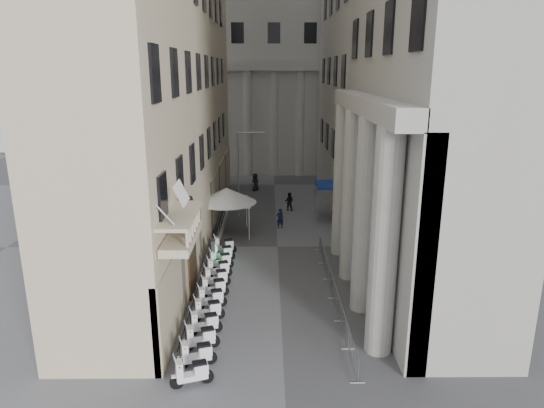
% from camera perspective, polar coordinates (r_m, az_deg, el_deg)
% --- Properties ---
extents(far_building, '(22.00, 10.00, 30.00)m').
position_cam_1_polar(far_building, '(61.21, 0.18, 18.23)').
color(far_building, '#ADABA3').
rests_on(far_building, ground).
extents(iron_fence, '(0.30, 28.00, 1.40)m').
position_cam_1_polar(iron_fence, '(33.63, -6.70, -5.74)').
color(iron_fence, black).
rests_on(iron_fence, ground).
extents(blue_awning, '(1.60, 3.00, 3.00)m').
position_cam_1_polar(blue_awning, '(41.26, 6.25, -1.67)').
color(blue_awning, navy).
rests_on(blue_awning, ground).
extents(flag, '(1.00, 1.40, 8.20)m').
position_cam_1_polar(flag, '(22.10, -9.62, -18.06)').
color(flag, '#9E0C11').
rests_on(flag, ground).
extents(scooter_0, '(1.50, 0.96, 1.50)m').
position_cam_1_polar(scooter_0, '(20.86, -9.29, -20.31)').
color(scooter_0, white).
rests_on(scooter_0, ground).
extents(scooter_1, '(1.50, 0.96, 1.50)m').
position_cam_1_polar(scooter_1, '(21.91, -8.76, -18.34)').
color(scooter_1, white).
rests_on(scooter_1, ground).
extents(scooter_2, '(1.50, 0.96, 1.50)m').
position_cam_1_polar(scooter_2, '(22.99, -8.29, -16.54)').
color(scooter_2, white).
rests_on(scooter_2, ground).
extents(scooter_3, '(1.50, 0.96, 1.50)m').
position_cam_1_polar(scooter_3, '(24.09, -7.87, -14.90)').
color(scooter_3, white).
rests_on(scooter_3, ground).
extents(scooter_4, '(1.50, 0.96, 1.50)m').
position_cam_1_polar(scooter_4, '(25.21, -7.49, -13.41)').
color(scooter_4, white).
rests_on(scooter_4, ground).
extents(scooter_5, '(1.50, 0.96, 1.50)m').
position_cam_1_polar(scooter_5, '(26.35, -7.15, -12.05)').
color(scooter_5, white).
rests_on(scooter_5, ground).
extents(scooter_6, '(1.50, 0.96, 1.50)m').
position_cam_1_polar(scooter_6, '(27.50, -6.83, -10.80)').
color(scooter_6, white).
rests_on(scooter_6, ground).
extents(scooter_7, '(1.50, 0.96, 1.50)m').
position_cam_1_polar(scooter_7, '(28.66, -6.55, -9.64)').
color(scooter_7, white).
rests_on(scooter_7, ground).
extents(scooter_8, '(1.50, 0.96, 1.50)m').
position_cam_1_polar(scooter_8, '(29.83, -6.29, -8.58)').
color(scooter_8, white).
rests_on(scooter_8, ground).
extents(scooter_9, '(1.50, 0.96, 1.50)m').
position_cam_1_polar(scooter_9, '(31.02, -6.05, -7.60)').
color(scooter_9, white).
rests_on(scooter_9, ground).
extents(scooter_10, '(1.50, 0.96, 1.50)m').
position_cam_1_polar(scooter_10, '(32.21, -5.83, -6.70)').
color(scooter_10, white).
rests_on(scooter_10, ground).
extents(scooter_11, '(1.50, 0.96, 1.50)m').
position_cam_1_polar(scooter_11, '(33.41, -5.63, -5.85)').
color(scooter_11, white).
rests_on(scooter_11, ground).
extents(barrier_0, '(0.60, 2.40, 1.10)m').
position_cam_1_polar(barrier_0, '(21.97, 9.46, -18.28)').
color(barrier_0, '#96999D').
rests_on(barrier_0, ground).
extents(barrier_1, '(0.60, 2.40, 1.10)m').
position_cam_1_polar(barrier_1, '(24.05, 8.44, -14.98)').
color(barrier_1, '#96999D').
rests_on(barrier_1, ground).
extents(barrier_2, '(0.60, 2.40, 1.10)m').
position_cam_1_polar(barrier_2, '(26.21, 7.61, -12.22)').
color(barrier_2, '#96999D').
rests_on(barrier_2, ground).
extents(barrier_3, '(0.60, 2.40, 1.10)m').
position_cam_1_polar(barrier_3, '(28.43, 6.92, -9.88)').
color(barrier_3, '#96999D').
rests_on(barrier_3, ground).
extents(barrier_4, '(0.60, 2.40, 1.10)m').
position_cam_1_polar(barrier_4, '(30.68, 6.34, -7.88)').
color(barrier_4, '#96999D').
rests_on(barrier_4, ground).
extents(barrier_5, '(0.60, 2.40, 1.10)m').
position_cam_1_polar(barrier_5, '(32.98, 5.85, -6.15)').
color(barrier_5, '#96999D').
rests_on(barrier_5, ground).
extents(security_tent, '(4.47, 4.47, 3.64)m').
position_cam_1_polar(security_tent, '(36.28, -5.11, 0.95)').
color(security_tent, white).
rests_on(security_tent, ground).
extents(street_lamp, '(2.33, 0.62, 7.20)m').
position_cam_1_polar(street_lamp, '(40.57, -3.66, 4.29)').
color(street_lamp, '#92949A').
rests_on(street_lamp, ground).
extents(info_kiosk, '(0.46, 0.89, 1.82)m').
position_cam_1_polar(info_kiosk, '(31.12, -7.01, -5.73)').
color(info_kiosk, black).
rests_on(info_kiosk, ground).
extents(pedestrian_a, '(0.67, 0.52, 1.61)m').
position_cam_1_polar(pedestrian_a, '(38.24, 0.95, -1.71)').
color(pedestrian_a, '#0D1735').
rests_on(pedestrian_a, ground).
extents(pedestrian_b, '(0.94, 0.82, 1.65)m').
position_cam_1_polar(pedestrian_b, '(43.08, 2.03, 0.30)').
color(pedestrian_b, black).
rests_on(pedestrian_b, ground).
extents(pedestrian_c, '(1.05, 1.03, 1.83)m').
position_cam_1_polar(pedestrian_c, '(50.13, -1.98, 2.60)').
color(pedestrian_c, black).
rests_on(pedestrian_c, ground).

